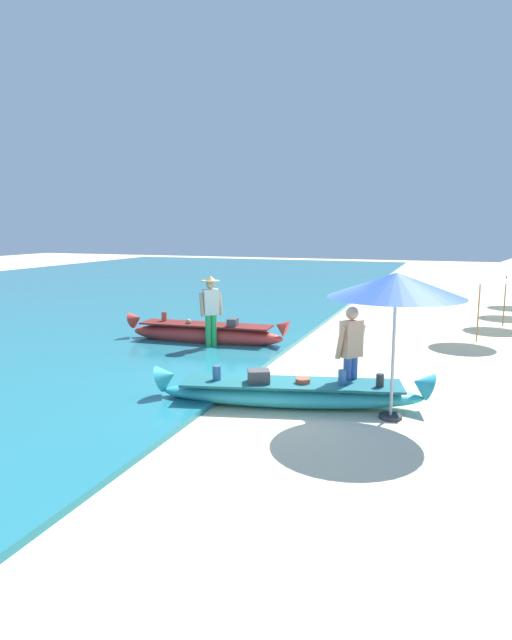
# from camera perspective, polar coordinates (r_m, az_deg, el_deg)

# --- Properties ---
(ground_plane) EXTENTS (80.00, 80.00, 0.00)m
(ground_plane) POSITION_cam_1_polar(r_m,az_deg,el_deg) (10.37, 4.06, -7.08)
(ground_plane) COLOR beige
(sea) EXTENTS (24.00, 56.00, 0.10)m
(sea) POSITION_cam_1_polar(r_m,az_deg,el_deg) (23.73, -21.71, 1.94)
(sea) COLOR teal
(sea) RESTS_ON ground
(boat_cyan_foreground) EXTENTS (4.66, 1.79, 0.72)m
(boat_cyan_foreground) POSITION_cam_1_polar(r_m,az_deg,el_deg) (9.31, 3.62, -7.50)
(boat_cyan_foreground) COLOR #33B2BC
(boat_cyan_foreground) RESTS_ON ground
(boat_red_midground) EXTENTS (4.36, 0.95, 0.83)m
(boat_red_midground) POSITION_cam_1_polar(r_m,az_deg,el_deg) (13.97, -5.21, -1.39)
(boat_red_midground) COLOR red
(boat_red_midground) RESTS_ON ground
(person_vendor_hatted) EXTENTS (0.55, 0.52, 1.83)m
(person_vendor_hatted) POSITION_cam_1_polar(r_m,az_deg,el_deg) (13.30, -4.72, 1.34)
(person_vendor_hatted) COLOR green
(person_vendor_hatted) RESTS_ON ground
(person_tourist_customer) EXTENTS (0.49, 0.56, 1.67)m
(person_tourist_customer) POSITION_cam_1_polar(r_m,az_deg,el_deg) (9.42, 9.83, -3.01)
(person_tourist_customer) COLOR #3D5BA8
(person_tourist_customer) RESTS_ON ground
(patio_umbrella_large) EXTENTS (2.09, 2.09, 2.31)m
(patio_umbrella_large) POSITION_cam_1_polar(r_m,az_deg,el_deg) (8.58, 14.35, 3.46)
(patio_umbrella_large) COLOR #B7B7BC
(patio_umbrella_large) RESTS_ON ground
(parasol_row_0) EXTENTS (1.60, 1.60, 1.91)m
(parasol_row_0) POSITION_cam_1_polar(r_m,az_deg,el_deg) (15.34, 22.33, 4.36)
(parasol_row_0) COLOR #8E6B47
(parasol_row_0) RESTS_ON ground
(parasol_row_1) EXTENTS (1.60, 1.60, 1.91)m
(parasol_row_1) POSITION_cam_1_polar(r_m,az_deg,el_deg) (18.06, 24.64, 4.91)
(parasol_row_1) COLOR #8E6B47
(parasol_row_1) RESTS_ON ground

